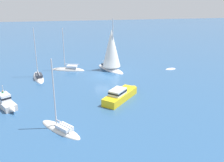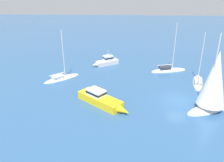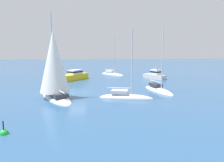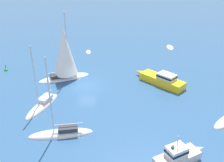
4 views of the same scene
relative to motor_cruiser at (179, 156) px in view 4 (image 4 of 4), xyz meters
name	(u,v)px [view 4 (image 4 of 4)]	position (x,y,z in m)	size (l,w,h in m)	color
ground_plane	(87,85)	(10.48, -13.69, -0.67)	(160.00, 160.00, 0.00)	#2D5684
motor_cruiser	(179,156)	(0.00, 0.00, 0.00)	(5.04, 3.78, 2.89)	silver
yacht	(64,56)	(13.84, -15.75, 2.79)	(7.49, 5.26, 9.93)	white
launch	(161,79)	(0.28, -15.07, 0.01)	(7.08, 6.26, 1.76)	yellow
rib	(88,52)	(12.45, -26.84, -0.67)	(1.25, 2.22, 0.43)	white
yacht_1	(61,133)	(11.10, -2.82, -0.55)	(6.55, 2.98, 8.82)	white
sloop	(42,105)	(14.73, -7.83, -0.56)	(3.08, 6.31, 8.26)	silver
rib_1	(170,47)	(-2.85, -30.83, -0.67)	(1.32, 2.89, 0.44)	white
channel_buoy	(6,70)	(23.79, -17.57, -0.66)	(0.61, 0.61, 1.20)	green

